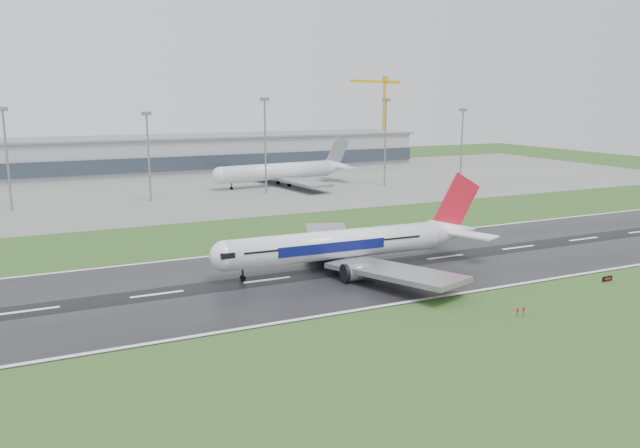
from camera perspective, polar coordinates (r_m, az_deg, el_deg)
ground at (r=125.02m, az=3.83°, el=-3.99°), size 520.00×520.00×0.00m
runway at (r=125.01m, az=3.83°, el=-3.97°), size 400.00×45.00×0.10m
apron at (r=239.90m, az=-10.84°, el=3.26°), size 400.00×130.00×0.08m
terminal at (r=297.22m, az=-13.83°, el=6.12°), size 240.00×36.00×15.00m
main_airliner at (r=122.94m, az=3.13°, el=-0.14°), size 59.04×56.39×16.95m
parked_airliner at (r=240.32m, az=-3.44°, el=5.58°), size 66.15×62.55×17.54m
tower_crane at (r=356.31m, az=5.83°, el=9.57°), size 41.86×20.91×44.32m
runway_sign at (r=127.02m, az=24.53°, el=-4.53°), size 2.29×0.85×1.04m
floodmast_1 at (r=206.07m, az=-26.41°, el=5.05°), size 0.64×0.64×29.19m
floodmast_2 at (r=209.31m, az=-15.21°, el=5.68°), size 0.64×0.64×27.46m
floodmast_3 at (r=219.51m, az=-4.96°, el=6.85°), size 0.64×0.64×31.82m
floodmast_4 at (r=240.41m, az=5.91°, el=7.20°), size 0.64×0.64×31.55m
floodmast_5 at (r=260.73m, az=12.67°, el=6.87°), size 0.64×0.64×27.58m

